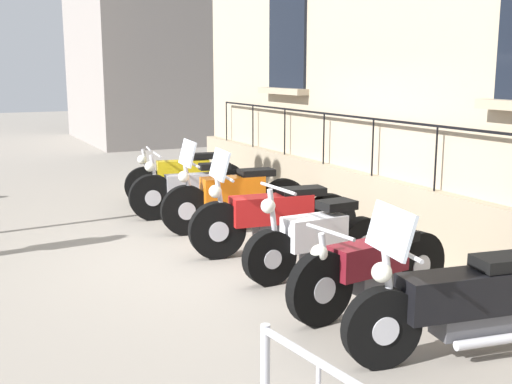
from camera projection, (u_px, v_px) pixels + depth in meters
ground_plane at (237, 256)px, 7.89m from camera, size 60.00×60.00×0.00m
motorcycle_yellow at (185, 178)px, 10.98m from camera, size 2.12×0.67×1.00m
motorcycle_silver at (196, 191)px, 9.96m from camera, size 2.14×0.60×1.04m
motorcycle_orange at (234, 198)px, 9.08m from camera, size 2.22×0.72×1.35m
motorcycle_red at (274, 217)px, 7.96m from camera, size 2.24×0.74×1.36m
motorcycle_white at (317, 241)px, 7.06m from camera, size 1.87×0.71×1.08m
motorcycle_maroon at (371, 269)px, 6.03m from camera, size 1.96×0.65×0.88m
motorcycle_black at (466, 303)px, 5.08m from camera, size 2.19×0.81×1.29m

